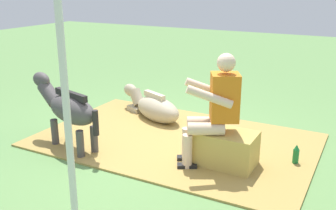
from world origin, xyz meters
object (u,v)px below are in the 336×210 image
(pony_standing, at_px, (68,108))
(tent_pole_left, at_px, (66,97))
(person_seated, at_px, (214,107))
(soda_bottle, at_px, (296,155))
(hay_bale, at_px, (227,149))
(pony_lying, at_px, (154,107))

(pony_standing, relative_size, tent_pole_left, 0.57)
(person_seated, height_order, soda_bottle, person_seated)
(hay_bale, height_order, person_seated, person_seated)
(tent_pole_left, bearing_deg, hay_bale, -114.15)
(person_seated, bearing_deg, pony_standing, 11.61)
(hay_bale, bearing_deg, pony_standing, 12.19)
(person_seated, distance_m, pony_lying, 1.80)
(hay_bale, xyz_separation_m, pony_lying, (1.52, -1.00, -0.02))
(person_seated, bearing_deg, tent_pole_left, 69.60)
(pony_standing, height_order, soda_bottle, pony_standing)
(person_seated, xyz_separation_m, pony_lying, (1.37, -1.05, -0.51))
(pony_standing, xyz_separation_m, tent_pole_left, (-1.17, 1.26, 0.63))
(hay_bale, xyz_separation_m, person_seated, (0.15, 0.05, 0.49))
(person_seated, bearing_deg, soda_bottle, -151.01)
(person_seated, distance_m, soda_bottle, 1.12)
(hay_bale, xyz_separation_m, pony_standing, (1.92, 0.41, 0.32))
(pony_lying, height_order, soda_bottle, pony_lying)
(hay_bale, bearing_deg, tent_pole_left, 65.85)
(soda_bottle, bearing_deg, hay_bale, 30.95)
(person_seated, distance_m, pony_standing, 1.82)
(hay_bale, bearing_deg, pony_lying, -33.22)
(soda_bottle, distance_m, tent_pole_left, 2.74)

